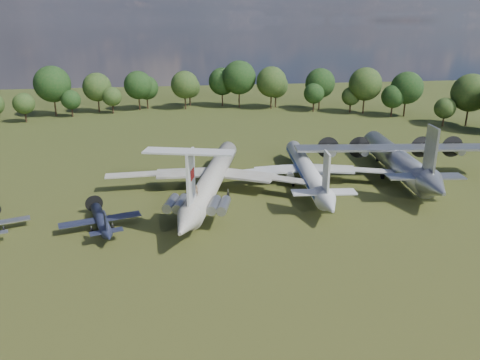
{
  "coord_description": "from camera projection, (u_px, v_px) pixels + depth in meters",
  "views": [
    {
      "loc": [
        -5.22,
        -73.01,
        28.94
      ],
      "look_at": [
        5.64,
        -3.74,
        5.0
      ],
      "focal_mm": 35.0,
      "sensor_mm": 36.0,
      "label": 1
    }
  ],
  "objects": [
    {
      "name": "an12_transport",
      "position": [
        396.0,
        163.0,
        90.53
      ],
      "size": [
        44.0,
        47.96,
        5.71
      ],
      "primitive_type": null,
      "rotation": [
        0.0,
        0.0,
        -0.13
      ],
      "color": "#A0A2A8",
      "rests_on": "ground"
    },
    {
      "name": "person_on_il62",
      "position": [
        196.0,
        190.0,
        67.56
      ],
      "size": [
        0.58,
        0.38,
        1.59
      ],
      "primitive_type": "imported",
      "rotation": [
        0.0,
        0.0,
        3.14
      ],
      "color": "#926D4A",
      "rests_on": "il62_airliner"
    },
    {
      "name": "ground",
      "position": [
        203.0,
        203.0,
        78.38
      ],
      "size": [
        300.0,
        300.0,
        0.0
      ],
      "primitive_type": "plane",
      "color": "#284316",
      "rests_on": "ground"
    },
    {
      "name": "il62_airliner",
      "position": [
        213.0,
        181.0,
        81.58
      ],
      "size": [
        50.88,
        58.88,
        4.93
      ],
      "primitive_type": null,
      "rotation": [
        0.0,
        0.0,
        -0.28
      ],
      "color": "beige",
      "rests_on": "ground"
    },
    {
      "name": "tu104_jet",
      "position": [
        307.0,
        173.0,
        86.56
      ],
      "size": [
        37.35,
        47.05,
        4.38
      ],
      "primitive_type": null,
      "rotation": [
        0.0,
        0.0,
        -0.11
      ],
      "color": "silver",
      "rests_on": "ground"
    },
    {
      "name": "small_prop_west",
      "position": [
        101.0,
        222.0,
        67.95
      ],
      "size": [
        15.46,
        18.42,
        2.33
      ],
      "primitive_type": null,
      "rotation": [
        0.0,
        0.0,
        0.27
      ],
      "color": "black",
      "rests_on": "ground"
    }
  ]
}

